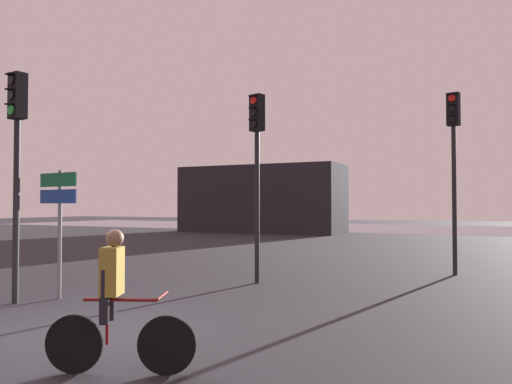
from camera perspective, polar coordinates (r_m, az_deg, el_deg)
name	(u,v)px	position (r m, az deg, el deg)	size (l,w,h in m)	color
ground_plane	(74,336)	(7.95, -20.13, -15.19)	(120.00, 120.00, 0.00)	#28282D
water_strip	(422,229)	(42.28, 18.46, -4.02)	(80.00, 16.00, 0.01)	slate
distant_building	(261,199)	(35.28, 0.60, -0.83)	(11.53, 4.00, 4.66)	black
traffic_light_near_left	(17,143)	(10.77, -25.66, 5.09)	(0.35, 0.37, 4.47)	black
traffic_light_center	(257,152)	(12.22, 0.10, 4.58)	(0.37, 0.39, 4.61)	black
traffic_light_far_right	(454,149)	(14.69, 21.66, 4.56)	(0.36, 0.38, 4.97)	black
direction_sign_post	(59,210)	(10.85, -21.62, -1.93)	(1.10, 0.16, 2.60)	slate
cyclist	(115,301)	(5.94, -15.83, -11.86)	(1.59, 0.76, 1.62)	black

